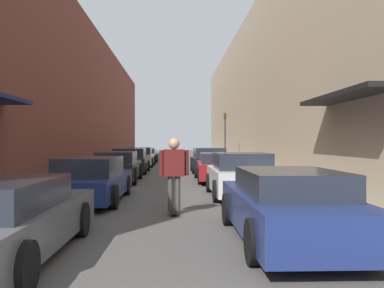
% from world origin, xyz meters
% --- Properties ---
extents(ground, '(123.31, 123.31, 0.00)m').
position_xyz_m(ground, '(0.00, 22.42, 0.00)').
color(ground, '#4C4947').
extents(curb_strip_left, '(1.80, 56.05, 0.12)m').
position_xyz_m(curb_strip_left, '(-4.19, 28.02, 0.06)').
color(curb_strip_left, gray).
rests_on(curb_strip_left, ground).
extents(curb_strip_right, '(1.80, 56.05, 0.12)m').
position_xyz_m(curb_strip_right, '(4.19, 28.02, 0.06)').
color(curb_strip_right, gray).
rests_on(curb_strip_right, ground).
extents(building_row_left, '(4.90, 56.05, 9.38)m').
position_xyz_m(building_row_left, '(-7.09, 28.02, 4.69)').
color(building_row_left, brown).
rests_on(building_row_left, ground).
extents(building_row_right, '(4.90, 56.05, 10.27)m').
position_xyz_m(building_row_right, '(7.09, 28.02, 5.14)').
color(building_row_right, tan).
rests_on(building_row_right, ground).
extents(parked_car_left_1, '(1.87, 4.77, 1.26)m').
position_xyz_m(parked_car_left_1, '(-2.17, 10.99, 0.61)').
color(parked_car_left_1, navy).
rests_on(parked_car_left_1, ground).
extents(parked_car_left_2, '(1.86, 4.55, 1.28)m').
position_xyz_m(parked_car_left_2, '(-2.22, 16.98, 0.63)').
color(parked_car_left_2, '#232326').
rests_on(parked_car_left_2, ground).
extents(parked_car_left_3, '(1.98, 4.38, 1.35)m').
position_xyz_m(parked_car_left_3, '(-2.23, 22.28, 0.64)').
color(parked_car_left_3, '#232326').
rests_on(parked_car_left_3, ground).
extents(parked_car_left_4, '(1.93, 4.18, 1.32)m').
position_xyz_m(parked_car_left_4, '(-2.17, 28.12, 0.64)').
color(parked_car_left_4, silver).
rests_on(parked_car_left_4, ground).
extents(parked_car_left_5, '(2.00, 4.65, 1.17)m').
position_xyz_m(parked_car_left_5, '(-2.20, 33.36, 0.58)').
color(parked_car_left_5, navy).
rests_on(parked_car_left_5, ground).
extents(parked_car_right_0, '(1.85, 4.63, 1.23)m').
position_xyz_m(parked_car_right_0, '(2.12, 5.98, 0.61)').
color(parked_car_right_0, navy).
rests_on(parked_car_right_0, ground).
extents(parked_car_right_1, '(1.92, 3.98, 1.37)m').
position_xyz_m(parked_car_right_1, '(2.24, 11.86, 0.65)').
color(parked_car_right_1, silver).
rests_on(parked_car_right_1, ground).
extents(parked_car_right_2, '(1.99, 4.83, 1.22)m').
position_xyz_m(parked_car_right_2, '(2.13, 17.15, 0.61)').
color(parked_car_right_2, maroon).
rests_on(parked_car_right_2, ground).
extents(parked_car_right_3, '(1.99, 3.97, 1.36)m').
position_xyz_m(parked_car_right_3, '(2.12, 22.50, 0.64)').
color(parked_car_right_3, black).
rests_on(parked_car_right_3, ground).
extents(skateboarder, '(0.68, 0.78, 1.78)m').
position_xyz_m(skateboarder, '(0.19, 8.78, 1.10)').
color(skateboarder, black).
rests_on(skateboarder, ground).
extents(traffic_light, '(0.16, 0.22, 3.63)m').
position_xyz_m(traffic_light, '(3.77, 28.83, 2.35)').
color(traffic_light, '#2D2D2D').
rests_on(traffic_light, curb_strip_right).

